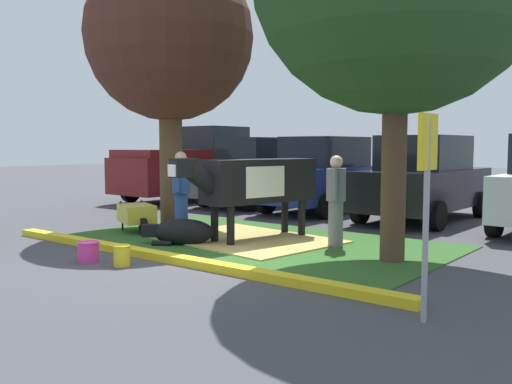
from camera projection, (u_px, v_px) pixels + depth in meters
name	position (u px, v px, depth m)	size (l,w,h in m)	color
ground_plane	(192.00, 259.00, 8.77)	(80.00, 80.00, 0.00)	#424247
grass_island	(255.00, 242.00, 10.28)	(6.94, 4.09, 0.02)	#2D5B23
curb_yellow	(167.00, 257.00, 8.56)	(8.14, 0.24, 0.12)	yellow
hay_bedding	(246.00, 239.00, 10.43)	(3.20, 2.40, 0.04)	tan
shade_tree_left	(169.00, 38.00, 11.99)	(3.65, 3.65, 5.97)	brown
cow_holstein	(255.00, 182.00, 10.32)	(1.17, 3.09, 1.57)	black
calf_lying	(181.00, 232.00, 9.94)	(1.26, 1.02, 0.48)	black
person_handler	(181.00, 191.00, 10.92)	(0.34, 0.47, 1.67)	#23478C
person_visitor_near	(336.00, 198.00, 9.67)	(0.34, 0.49, 1.61)	slate
wheelbarrow	(137.00, 214.00, 11.32)	(1.57, 1.05, 0.63)	gold
parking_sign	(427.00, 176.00, 5.50)	(0.06, 0.44, 2.10)	#99999E
bucket_pink	(88.00, 251.00, 8.52)	(0.34, 0.34, 0.31)	#EA3893
bucket_yellow	(122.00, 255.00, 8.22)	(0.27, 0.27, 0.32)	yellow
pickup_truck_maroon	(194.00, 166.00, 18.25)	(2.28, 5.43, 2.42)	maroon
sedan_red	(259.00, 172.00, 16.64)	(2.07, 4.43, 2.02)	#4C5156
sedan_blue	(325.00, 175.00, 15.03)	(2.07, 4.43, 2.02)	navy
sedan_silver	(424.00, 179.00, 13.21)	(2.07, 4.43, 2.02)	black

